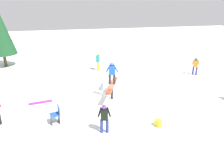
% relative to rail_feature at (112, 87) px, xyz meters
% --- Properties ---
extents(ground_plane, '(60.00, 60.00, 0.00)m').
position_rel_rail_feature_xyz_m(ground_plane, '(0.00, 0.00, -0.77)').
color(ground_plane, white).
extents(rail_feature, '(2.44, 1.21, 0.91)m').
position_rel_rail_feature_xyz_m(rail_feature, '(0.00, 0.00, 0.00)').
color(rail_feature, black).
rests_on(rail_feature, ground).
extents(snow_kicker_ramp, '(2.23, 2.07, 0.69)m').
position_rel_rail_feature_xyz_m(snow_kicker_ramp, '(-1.69, 0.68, -0.42)').
color(snow_kicker_ramp, white).
rests_on(snow_kicker_ramp, ground).
extents(main_rider_on_rail, '(1.42, 0.71, 1.33)m').
position_rel_rail_feature_xyz_m(main_rider_on_rail, '(0.00, 0.00, 0.79)').
color(main_rider_on_rail, '#E86751').
rests_on(main_rider_on_rail, rail_feature).
extents(bystander_black, '(0.24, 0.59, 1.35)m').
position_rel_rail_feature_xyz_m(bystander_black, '(3.25, -1.02, -0.01)').
color(bystander_black, navy).
rests_on(bystander_black, ground).
extents(bystander_teal, '(0.58, 0.33, 1.47)m').
position_rel_rail_feature_xyz_m(bystander_teal, '(-5.42, -0.02, 0.06)').
color(bystander_teal, yellow).
rests_on(bystander_teal, ground).
extents(bystander_orange, '(0.46, 0.49, 1.35)m').
position_rel_rail_feature_xyz_m(bystander_orange, '(-2.82, 7.06, -0.01)').
color(bystander_orange, navy).
rests_on(bystander_orange, ground).
extents(loose_snowboard_magenta, '(0.51, 1.32, 0.02)m').
position_rel_rail_feature_xyz_m(loose_snowboard_magenta, '(-0.34, -4.07, -0.76)').
color(loose_snowboard_magenta, '#D02B9B').
rests_on(loose_snowboard_magenta, ground).
extents(loose_snowboard_white, '(1.34, 0.44, 0.02)m').
position_rel_rail_feature_xyz_m(loose_snowboard_white, '(4.48, 0.17, -0.76)').
color(loose_snowboard_white, white).
rests_on(loose_snowboard_white, ground).
extents(folding_chair, '(0.52, 0.52, 0.88)m').
position_rel_rail_feature_xyz_m(folding_chair, '(2.02, -3.11, -0.36)').
color(folding_chair, '#3F3F44').
rests_on(folding_chair, ground).
extents(backpack_on_snow, '(0.36, 0.32, 0.34)m').
position_rel_rail_feature_xyz_m(backpack_on_snow, '(3.29, 1.48, -0.60)').
color(backpack_on_snow, yellow).
rests_on(backpack_on_snow, ground).
extents(pine_tree_near, '(2.19, 2.19, 4.99)m').
position_rel_rail_feature_xyz_m(pine_tree_near, '(-8.13, -7.66, 2.26)').
color(pine_tree_near, '#4C331E').
rests_on(pine_tree_near, ground).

